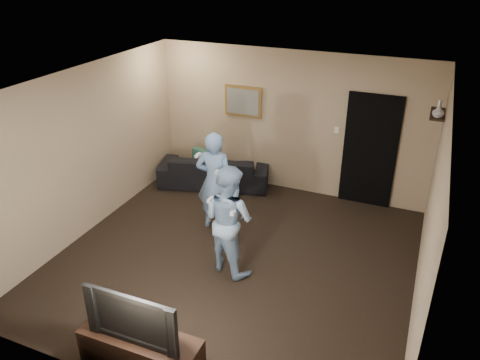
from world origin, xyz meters
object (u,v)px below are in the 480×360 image
at_px(wii_player_right, 229,219).
at_px(television, 137,314).
at_px(wii_player_left, 215,181).
at_px(tv_console, 142,352).
at_px(sofa, 214,170).

bearing_deg(wii_player_right, television, -93.22).
bearing_deg(television, wii_player_left, 99.86).
distance_m(tv_console, wii_player_right, 2.11).
bearing_deg(tv_console, wii_player_right, 86.15).
height_order(sofa, tv_console, sofa).
bearing_deg(wii_player_left, wii_player_right, -54.65).
xyz_separation_m(sofa, wii_player_left, (0.68, -1.37, 0.52)).
bearing_deg(tv_console, wii_player_left, 99.86).
bearing_deg(tv_console, television, 0.00).
distance_m(tv_console, television, 0.54).
height_order(sofa, wii_player_left, wii_player_left).
bearing_deg(television, sofa, 105.17).
bearing_deg(sofa, wii_player_left, 100.79).
xyz_separation_m(tv_console, wii_player_right, (0.11, 2.03, 0.55)).
height_order(sofa, television, television).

